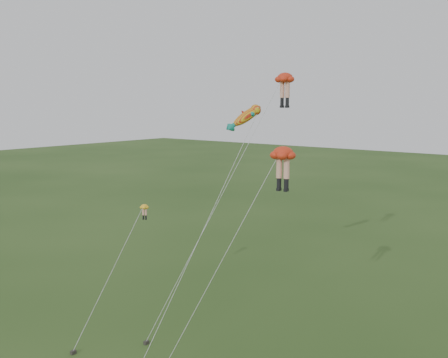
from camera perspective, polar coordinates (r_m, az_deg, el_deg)
The scene contains 5 objects.
ground at distance 36.87m, azimuth -7.92°, elevation -18.25°, with size 300.00×300.00×0.00m, color #254117.
legs_kite_red_high at distance 39.10m, azimuth 6.80°, elevation 10.79°, with size 4.98×12.14×18.97m.
legs_kite_red_mid at distance 30.74m, azimuth 6.62°, elevation 2.33°, with size 5.66×7.30×14.04m.
legs_kite_yellow at distance 41.51m, azimuth -9.66°, elevation -4.42°, with size 3.74×10.22×8.33m.
fish_kite at distance 39.07m, azimuth 2.59°, elevation 7.06°, with size 2.28×13.06×16.76m.
Camera 1 is at (23.97, -22.56, 16.62)m, focal length 40.00 mm.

